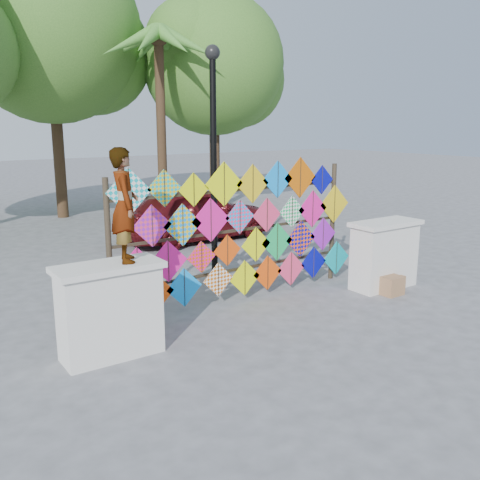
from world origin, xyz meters
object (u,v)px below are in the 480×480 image
at_px(kite_rack, 244,231).
at_px(sedan, 196,214).
at_px(vendor_woman, 125,205).
at_px(lamppost, 213,143).

distance_m(kite_rack, sedan, 5.04).
distance_m(vendor_woman, lamppost, 3.57).
bearing_deg(sedan, vendor_woman, 141.60).
xyz_separation_m(kite_rack, lamppost, (0.19, 1.27, 1.45)).
relative_size(vendor_woman, lamppost, 0.34).
bearing_deg(lamppost, kite_rack, -98.50).
height_order(vendor_woman, lamppost, lamppost).
distance_m(vendor_woman, sedan, 7.19).
bearing_deg(vendor_woman, sedan, -19.94).
bearing_deg(sedan, lamppost, 154.45).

